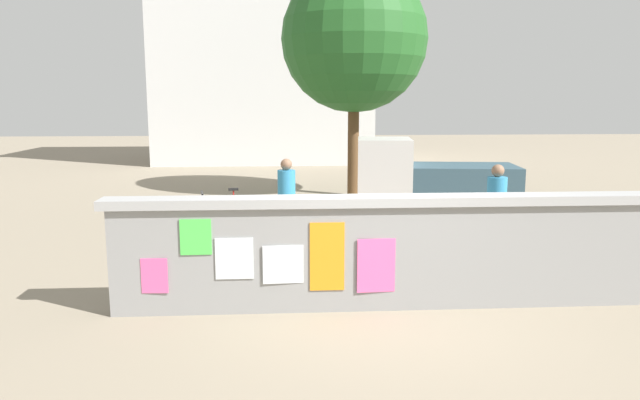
{
  "coord_description": "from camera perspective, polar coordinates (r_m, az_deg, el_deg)",
  "views": [
    {
      "loc": [
        -1.3,
        -7.5,
        2.74
      ],
      "look_at": [
        -0.74,
        1.19,
        1.25
      ],
      "focal_mm": 33.37,
      "sensor_mm": 36.0,
      "label": 1
    }
  ],
  "objects": [
    {
      "name": "ground",
      "position": [
        15.79,
        1.05,
        -0.32
      ],
      "size": [
        60.0,
        60.0,
        0.0
      ],
      "primitive_type": "plane",
      "color": "gray"
    },
    {
      "name": "poster_wall",
      "position": [
        7.86,
        5.9,
        -4.86
      ],
      "size": [
        7.19,
        0.42,
        1.5
      ],
      "color": "gray",
      "rests_on": "ground"
    },
    {
      "name": "auto_rickshaw_truck",
      "position": [
        13.86,
        10.24,
        1.89
      ],
      "size": [
        3.76,
        1.95,
        1.85
      ],
      "color": "black",
      "rests_on": "ground"
    },
    {
      "name": "motorcycle",
      "position": [
        9.78,
        6.93,
        -3.86
      ],
      "size": [
        1.88,
        0.65,
        0.87
      ],
      "color": "black",
      "rests_on": "ground"
    },
    {
      "name": "bicycle_near",
      "position": [
        12.25,
        -8.95,
        -1.62
      ],
      "size": [
        1.69,
        0.46,
        0.95
      ],
      "color": "black",
      "rests_on": "ground"
    },
    {
      "name": "person_walking",
      "position": [
        11.4,
        -3.23,
        0.81
      ],
      "size": [
        0.42,
        0.42,
        1.62
      ],
      "color": "#BF6626",
      "rests_on": "ground"
    },
    {
      "name": "person_bystander",
      "position": [
        10.84,
        16.56,
        -0.04
      ],
      "size": [
        0.41,
        0.41,
        1.62
      ],
      "color": "yellow",
      "rests_on": "ground"
    },
    {
      "name": "tree_roadside",
      "position": [
        16.99,
        3.3,
        15.13
      ],
      "size": [
        4.03,
        4.03,
        6.39
      ],
      "color": "brown",
      "rests_on": "ground"
    },
    {
      "name": "building_background",
      "position": [
        27.27,
        -5.4,
        13.19
      ],
      "size": [
        9.51,
        5.84,
        8.82
      ],
      "color": "silver",
      "rests_on": "ground"
    }
  ]
}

